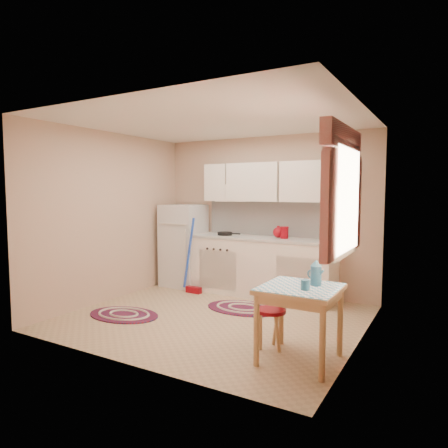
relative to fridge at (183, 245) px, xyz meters
The scene contains 14 objects.
room_shell 2.04m from the fridge, 33.45° to the right, with size 3.64×3.60×2.52m.
fridge is the anchor object (origin of this frame).
broom 0.57m from the fridge, 38.19° to the right, with size 0.28×0.12×1.20m, color blue, non-canonical shape.
base_cabinets 1.48m from the fridge, ahead, with size 2.25×0.60×0.88m, color white.
countertop 1.47m from the fridge, ahead, with size 2.27×0.62×0.04m, color #B4B4AB.
frying_pan 0.86m from the fridge, ahead, with size 0.24×0.24×0.05m, color black.
red_kettle 1.75m from the fridge, ahead, with size 0.18×0.16×0.18m, color maroon, non-canonical shape.
red_canister 1.85m from the fridge, ahead, with size 0.12×0.12×0.16m, color maroon.
table 3.41m from the fridge, 35.34° to the right, with size 0.72×0.72×0.72m, color tan.
stool 3.07m from the fridge, 37.13° to the right, with size 0.30×0.30×0.42m, color maroon.
coffee_pot 3.42m from the fridge, 32.59° to the right, with size 0.13×0.11×0.26m, color #2C6689, non-canonical shape.
mug 3.52m from the fridge, 35.90° to the right, with size 0.08×0.08×0.10m, color #2C6689.
rug_center 1.82m from the fridge, 25.08° to the right, with size 1.06×0.71×0.02m, color maroon, non-canonical shape.
rug_left 1.92m from the fridge, 80.52° to the right, with size 0.99×0.66×0.02m, color maroon, non-canonical shape.
Camera 1 is at (2.62, -4.31, 1.64)m, focal length 32.00 mm.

